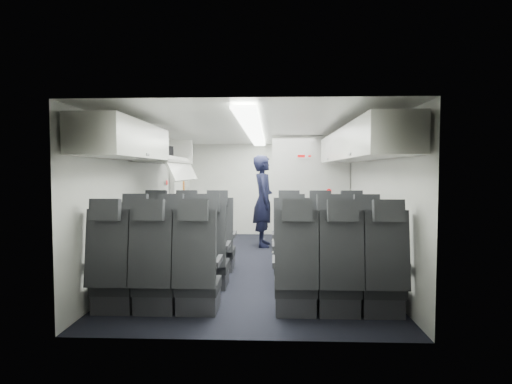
# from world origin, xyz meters

# --- Properties ---
(cabin_shell) EXTENTS (3.41, 6.01, 2.16)m
(cabin_shell) POSITION_xyz_m (0.00, 0.00, 1.12)
(cabin_shell) COLOR black
(cabin_shell) RESTS_ON ground
(seat_row_front) EXTENTS (3.33, 0.56, 1.24)m
(seat_row_front) POSITION_xyz_m (-0.00, -0.53, 0.40)
(seat_row_front) COLOR black
(seat_row_front) RESTS_ON cabin_shell
(seat_row_mid) EXTENTS (3.33, 0.56, 1.24)m
(seat_row_mid) POSITION_xyz_m (-0.00, -1.43, 0.40)
(seat_row_mid) COLOR black
(seat_row_mid) RESTS_ON cabin_shell
(seat_row_rear) EXTENTS (3.33, 0.56, 1.24)m
(seat_row_rear) POSITION_xyz_m (-0.00, -2.33, 0.40)
(seat_row_rear) COLOR black
(seat_row_rear) RESTS_ON cabin_shell
(overhead_bin_left_rear) EXTENTS (0.53, 1.80, 0.40)m
(overhead_bin_left_rear) POSITION_xyz_m (-1.40, -2.00, 1.86)
(overhead_bin_left_rear) COLOR silver
(overhead_bin_left_rear) RESTS_ON cabin_shell
(overhead_bin_left_front_open) EXTENTS (0.64, 1.70, 0.72)m
(overhead_bin_left_front_open) POSITION_xyz_m (-1.44, -0.25, 1.74)
(overhead_bin_left_front_open) COLOR #9E9E93
(overhead_bin_left_front_open) RESTS_ON cabin_shell
(overhead_bin_right_rear) EXTENTS (0.53, 1.80, 0.40)m
(overhead_bin_right_rear) POSITION_xyz_m (1.40, -2.00, 1.86)
(overhead_bin_right_rear) COLOR silver
(overhead_bin_right_rear) RESTS_ON cabin_shell
(overhead_bin_right_front) EXTENTS (0.53, 1.70, 0.40)m
(overhead_bin_right_front) POSITION_xyz_m (1.40, -0.25, 1.86)
(overhead_bin_right_front) COLOR silver
(overhead_bin_right_front) RESTS_ON cabin_shell
(bulkhead_partition) EXTENTS (1.40, 0.15, 2.13)m
(bulkhead_partition) POSITION_xyz_m (0.98, 0.80, 1.08)
(bulkhead_partition) COLOR silver
(bulkhead_partition) RESTS_ON cabin_shell
(galley_unit) EXTENTS (0.85, 0.52, 1.90)m
(galley_unit) POSITION_xyz_m (0.95, 2.72, 0.95)
(galley_unit) COLOR #939399
(galley_unit) RESTS_ON cabin_shell
(boarding_door) EXTENTS (0.12, 1.27, 1.86)m
(boarding_door) POSITION_xyz_m (-1.64, 1.55, 0.95)
(boarding_door) COLOR silver
(boarding_door) RESTS_ON cabin_shell
(flight_attendant) EXTENTS (0.46, 0.68, 1.83)m
(flight_attendant) POSITION_xyz_m (0.11, 1.50, 0.91)
(flight_attendant) COLOR black
(flight_attendant) RESTS_ON ground
(carry_on_bag) EXTENTS (0.40, 0.33, 0.21)m
(carry_on_bag) POSITION_xyz_m (-1.44, -0.46, 1.78)
(carry_on_bag) COLOR black
(carry_on_bag) RESTS_ON overhead_bin_left_front_open
(papers) EXTENTS (0.19, 0.03, 0.13)m
(papers) POSITION_xyz_m (0.30, 1.45, 1.00)
(papers) COLOR white
(papers) RESTS_ON flight_attendant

